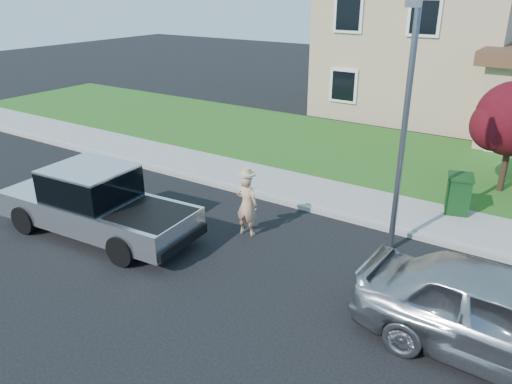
% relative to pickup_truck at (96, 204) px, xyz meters
% --- Properties ---
extents(ground, '(80.00, 80.00, 0.00)m').
position_rel_pickup_truck_xyz_m(ground, '(2.55, 1.23, -0.81)').
color(ground, black).
rests_on(ground, ground).
extents(curb, '(40.00, 0.20, 0.12)m').
position_rel_pickup_truck_xyz_m(curb, '(3.55, 4.13, -0.75)').
color(curb, gray).
rests_on(curb, ground).
extents(sidewalk, '(40.00, 2.00, 0.15)m').
position_rel_pickup_truck_xyz_m(sidewalk, '(3.55, 5.23, -0.74)').
color(sidewalk, gray).
rests_on(sidewalk, ground).
extents(lawn, '(40.00, 7.00, 0.10)m').
position_rel_pickup_truck_xyz_m(lawn, '(3.55, 9.73, -0.76)').
color(lawn, '#174C15').
rests_on(lawn, ground).
extents(house, '(14.00, 11.30, 6.85)m').
position_rel_pickup_truck_xyz_m(house, '(3.87, 17.61, 2.35)').
color(house, tan).
rests_on(house, ground).
extents(pickup_truck, '(5.42, 2.22, 1.74)m').
position_rel_pickup_truck_xyz_m(pickup_truck, '(0.00, 0.00, 0.00)').
color(pickup_truck, black).
rests_on(pickup_truck, ground).
extents(woman, '(0.61, 0.43, 1.75)m').
position_rel_pickup_truck_xyz_m(woman, '(3.08, 2.03, 0.01)').
color(woman, tan).
rests_on(woman, ground).
extents(sedan, '(4.81, 2.10, 1.61)m').
position_rel_pickup_truck_xyz_m(sedan, '(9.05, 0.59, -0.01)').
color(sedan, '#A3A5AA').
rests_on(sedan, ground).
extents(trash_bin, '(0.80, 0.86, 1.03)m').
position_rel_pickup_truck_xyz_m(trash_bin, '(7.18, 5.94, -0.14)').
color(trash_bin, '#0E3411').
rests_on(trash_bin, sidewalk).
extents(street_lamp, '(0.30, 0.73, 5.60)m').
position_rel_pickup_truck_xyz_m(street_lamp, '(6.36, 3.17, 2.38)').
color(street_lamp, slate).
rests_on(street_lamp, ground).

